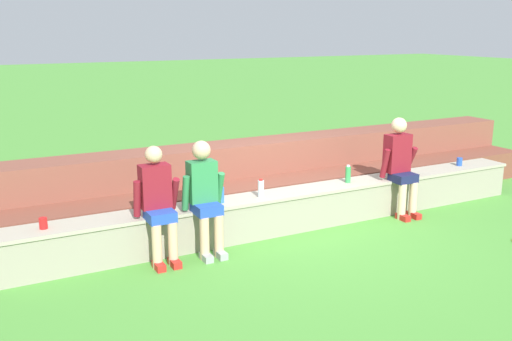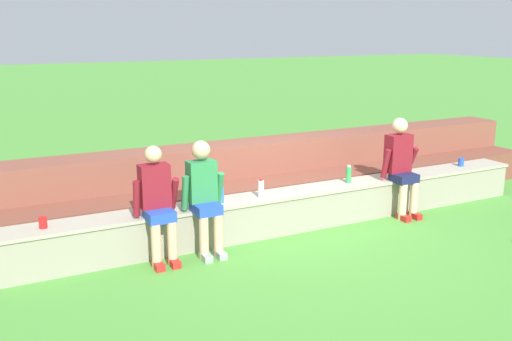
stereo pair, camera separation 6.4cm
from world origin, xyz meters
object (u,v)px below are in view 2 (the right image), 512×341
Objects in this scene: water_bottle_mid_left at (221,195)px; plastic_cup_right_end at (461,162)px; person_left_of_center at (204,194)px; water_bottle_mid_right at (349,174)px; plastic_cup_middle at (43,223)px; water_bottle_center_gap at (261,189)px; person_far_left at (157,202)px; person_center at (401,164)px.

water_bottle_mid_left is 4.12m from plastic_cup_right_end.
person_left_of_center reaches higher than water_bottle_mid_left.
plastic_cup_right_end is at bearing 0.68° from water_bottle_mid_left.
water_bottle_mid_right is 2.03× the size of plastic_cup_middle.
water_bottle_center_gap is 1.09× the size of water_bottle_mid_left.
plastic_cup_middle is (-1.21, 0.24, -0.13)m from person_far_left.
plastic_cup_middle is at bearing -179.69° from water_bottle_mid_right.
plastic_cup_middle is (-2.08, 0.03, -0.04)m from water_bottle_mid_left.
water_bottle_mid_left reaches higher than plastic_cup_middle.
plastic_cup_right_end is at bearing 0.20° from plastic_cup_middle.
person_left_of_center is 6.14× the size of water_bottle_mid_left.
plastic_cup_middle is at bearing 179.25° from water_bottle_mid_left.
person_center is at bearing -2.50° from plastic_cup_middle.
person_left_of_center is 0.40m from water_bottle_mid_left.
water_bottle_mid_right is at bearing 2.67° from water_bottle_center_gap.
water_bottle_mid_left is (-2.70, 0.18, -0.14)m from person_center.
water_bottle_mid_left is at bearing 13.82° from person_far_left.
water_bottle_mid_left is (-1.97, -0.05, -0.01)m from water_bottle_mid_right.
person_far_left is at bearing -174.67° from water_bottle_mid_right.
person_left_of_center is 2.30m from water_bottle_mid_right.
person_far_left is at bearing -179.45° from person_center.
plastic_cup_middle is at bearing 168.63° from person_far_left.
water_bottle_mid_right reaches higher than water_bottle_mid_left.
water_bottle_mid_right is at bearing 162.53° from person_center.
person_center is 2.16m from water_bottle_center_gap.
plastic_cup_right_end is at bearing 1.05° from water_bottle_center_gap.
person_far_left reaches higher than water_bottle_center_gap.
water_bottle_center_gap is (-2.15, 0.16, -0.13)m from person_center.
water_bottle_mid_right is 4.05m from plastic_cup_middle.
person_left_of_center is 10.63× the size of plastic_cup_right_end.
person_center reaches higher than person_far_left.
water_bottle_center_gap is 0.97× the size of water_bottle_mid_right.
plastic_cup_middle is at bearing 171.61° from person_left_of_center.
person_left_of_center is 0.97× the size of person_center.
water_bottle_center_gap is (1.43, 0.20, -0.08)m from person_far_left.
plastic_cup_right_end reaches higher than plastic_cup_middle.
water_bottle_center_gap is 0.55m from water_bottle_mid_left.
person_left_of_center reaches higher than water_bottle_mid_right.
plastic_cup_middle is (-1.77, 0.26, -0.15)m from person_left_of_center.
person_center is 1.45m from plastic_cup_right_end.
person_left_of_center is at bearing -1.88° from person_far_left.
person_center reaches higher than water_bottle_mid_left.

